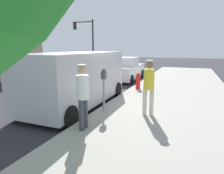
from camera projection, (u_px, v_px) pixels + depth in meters
ground_plane at (84, 104)px, 8.20m from camera, size 80.00×80.00×0.00m
sidewalk_slab at (171, 113)px, 6.90m from camera, size 5.00×32.00×0.15m
parking_meter_near at (104, 83)px, 6.60m from camera, size 0.14×0.18×1.52m
pedestrian_in_yellow at (149, 84)px, 6.27m from camera, size 0.36×0.34×1.80m
pedestrian_in_white at (83, 93)px, 5.19m from camera, size 0.34×0.36×1.76m
parked_van at (78, 78)px, 7.84m from camera, size 2.16×5.22×2.15m
parked_sedan_ahead at (125, 70)px, 14.30m from camera, size 2.06×4.45×1.65m
traffic_light_corner at (86, 36)px, 20.97m from camera, size 2.48×0.42×5.20m
fire_hydrant at (138, 81)px, 10.49m from camera, size 0.24×0.24×0.86m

